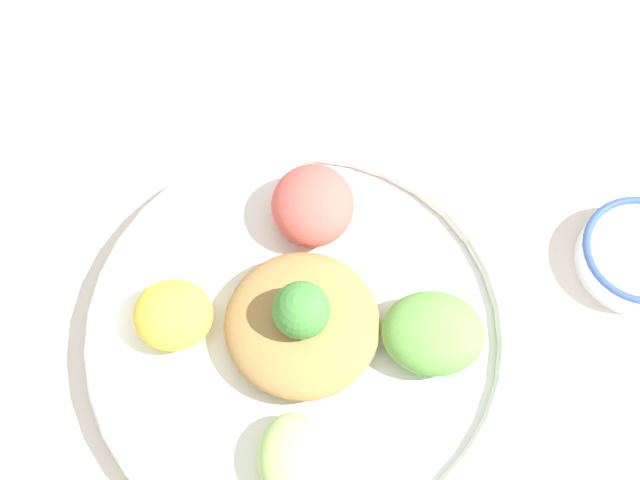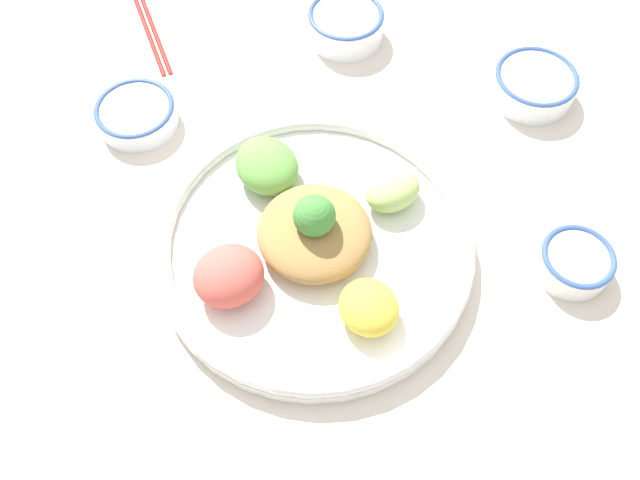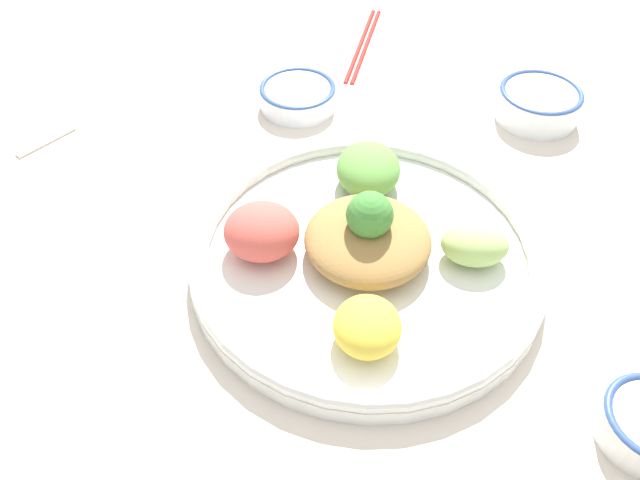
{
  "view_description": "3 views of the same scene",
  "coord_description": "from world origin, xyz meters",
  "px_view_note": "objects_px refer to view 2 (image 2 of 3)",
  "views": [
    {
      "loc": [
        0.19,
        -0.1,
        0.76
      ],
      "look_at": [
        -0.08,
        0.05,
        0.08
      ],
      "focal_mm": 50.0,
      "sensor_mm": 36.0,
      "label": 1
    },
    {
      "loc": [
        -0.37,
        -0.15,
        0.66
      ],
      "look_at": [
        -0.06,
        -0.01,
        0.08
      ],
      "focal_mm": 35.0,
      "sensor_mm": 36.0,
      "label": 2
    },
    {
      "loc": [
        -0.31,
        -0.36,
        0.51
      ],
      "look_at": [
        -0.08,
        0.03,
        0.04
      ],
      "focal_mm": 35.0,
      "sensor_mm": 36.0,
      "label": 3
    }
  ],
  "objects_px": {
    "rice_bowl_blue": "(534,84)",
    "chopsticks_pair_near": "(147,21)",
    "salad_platter": "(312,240)",
    "rice_bowl_plain": "(136,114)",
    "sauce_bowl_red": "(575,262)",
    "sauce_bowl_dark": "(346,24)"
  },
  "relations": [
    {
      "from": "rice_bowl_blue",
      "to": "chopsticks_pair_near",
      "type": "bearing_deg",
      "value": 99.39
    },
    {
      "from": "rice_bowl_plain",
      "to": "chopsticks_pair_near",
      "type": "distance_m",
      "value": 0.2
    },
    {
      "from": "rice_bowl_blue",
      "to": "rice_bowl_plain",
      "type": "relative_size",
      "value": 1.06
    },
    {
      "from": "sauce_bowl_red",
      "to": "rice_bowl_blue",
      "type": "height_order",
      "value": "rice_bowl_blue"
    },
    {
      "from": "salad_platter",
      "to": "chopsticks_pair_near",
      "type": "relative_size",
      "value": 2.08
    },
    {
      "from": "rice_bowl_blue",
      "to": "rice_bowl_plain",
      "type": "xyz_separation_m",
      "value": [
        -0.27,
        0.48,
        -0.0
      ]
    },
    {
      "from": "rice_bowl_blue",
      "to": "salad_platter",
      "type": "bearing_deg",
      "value": 153.54
    },
    {
      "from": "sauce_bowl_dark",
      "to": "chopsticks_pair_near",
      "type": "distance_m",
      "value": 0.3
    },
    {
      "from": "salad_platter",
      "to": "rice_bowl_plain",
      "type": "xyz_separation_m",
      "value": [
        0.08,
        0.3,
        -0.01
      ]
    },
    {
      "from": "salad_platter",
      "to": "chopsticks_pair_near",
      "type": "height_order",
      "value": "salad_platter"
    },
    {
      "from": "sauce_bowl_dark",
      "to": "rice_bowl_plain",
      "type": "height_order",
      "value": "sauce_bowl_dark"
    },
    {
      "from": "rice_bowl_blue",
      "to": "chopsticks_pair_near",
      "type": "xyz_separation_m",
      "value": [
        -0.09,
        0.57,
        -0.02
      ]
    },
    {
      "from": "rice_bowl_plain",
      "to": "chopsticks_pair_near",
      "type": "relative_size",
      "value": 0.59
    },
    {
      "from": "sauce_bowl_red",
      "to": "chopsticks_pair_near",
      "type": "bearing_deg",
      "value": 76.96
    },
    {
      "from": "salad_platter",
      "to": "sauce_bowl_dark",
      "type": "distance_m",
      "value": 0.37
    },
    {
      "from": "rice_bowl_plain",
      "to": "chopsticks_pair_near",
      "type": "height_order",
      "value": "rice_bowl_plain"
    },
    {
      "from": "rice_bowl_blue",
      "to": "rice_bowl_plain",
      "type": "height_order",
      "value": "rice_bowl_blue"
    },
    {
      "from": "rice_bowl_blue",
      "to": "sauce_bowl_red",
      "type": "bearing_deg",
      "value": -155.77
    },
    {
      "from": "sauce_bowl_red",
      "to": "salad_platter",
      "type": "bearing_deg",
      "value": 109.11
    },
    {
      "from": "salad_platter",
      "to": "chopsticks_pair_near",
      "type": "xyz_separation_m",
      "value": [
        0.26,
        0.4,
        -0.02
      ]
    },
    {
      "from": "salad_platter",
      "to": "chopsticks_pair_near",
      "type": "distance_m",
      "value": 0.47
    },
    {
      "from": "salad_platter",
      "to": "sauce_bowl_dark",
      "type": "xyz_separation_m",
      "value": [
        0.36,
        0.11,
        0.0
      ]
    }
  ]
}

